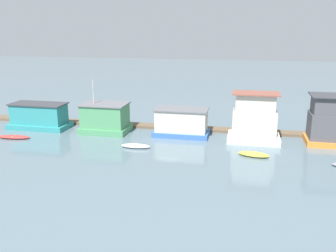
% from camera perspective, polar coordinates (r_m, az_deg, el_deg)
% --- Properties ---
extents(ground_plane, '(200.00, 200.00, 0.00)m').
position_cam_1_polar(ground_plane, '(42.75, 0.28, -1.47)').
color(ground_plane, slate).
extents(dock_walkway, '(51.00, 1.75, 0.30)m').
position_cam_1_polar(dock_walkway, '(45.68, 1.07, -0.19)').
color(dock_walkway, brown).
rests_on(dock_walkway, ground_plane).
extents(houseboat_teal, '(7.19, 3.58, 3.07)m').
position_cam_1_polar(houseboat_teal, '(48.27, -19.03, 1.39)').
color(houseboat_teal, teal).
rests_on(houseboat_teal, ground_plane).
extents(houseboat_green, '(5.50, 3.98, 6.15)m').
position_cam_1_polar(houseboat_green, '(44.46, -9.55, 1.16)').
color(houseboat_green, '#4C9360').
rests_on(houseboat_green, ground_plane).
extents(houseboat_blue, '(6.23, 3.42, 3.12)m').
position_cam_1_polar(houseboat_blue, '(42.54, 2.07, 0.53)').
color(houseboat_blue, '#3866B7').
rests_on(houseboat_blue, ground_plane).
extents(houseboat_white, '(5.51, 3.58, 5.34)m').
position_cam_1_polar(houseboat_white, '(41.13, 13.04, 0.84)').
color(houseboat_white, white).
rests_on(houseboat_white, ground_plane).
extents(dinghy_red, '(3.78, 1.39, 0.36)m').
position_cam_1_polar(dinghy_red, '(45.01, -22.39, -1.55)').
color(dinghy_red, red).
rests_on(dinghy_red, ground_plane).
extents(dinghy_white, '(3.05, 1.17, 0.40)m').
position_cam_1_polar(dinghy_white, '(38.63, -4.96, -3.04)').
color(dinghy_white, white).
rests_on(dinghy_white, ground_plane).
extents(dinghy_yellow, '(3.17, 1.90, 0.37)m').
position_cam_1_polar(dinghy_yellow, '(37.03, 12.96, -4.21)').
color(dinghy_yellow, yellow).
rests_on(dinghy_yellow, ground_plane).
extents(mooring_post_far_left, '(0.30, 0.30, 1.87)m').
position_cam_1_polar(mooring_post_far_left, '(51.91, -21.31, 1.52)').
color(mooring_post_far_left, '#846B4C').
rests_on(mooring_post_far_left, ground_plane).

